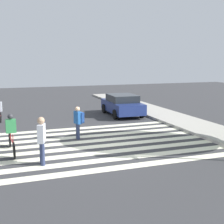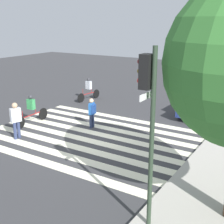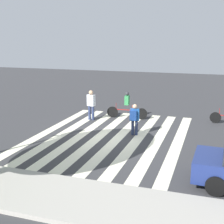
% 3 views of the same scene
% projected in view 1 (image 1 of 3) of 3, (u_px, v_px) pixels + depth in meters
% --- Properties ---
extents(ground_plane, '(60.00, 60.00, 0.00)m').
position_uv_depth(ground_plane, '(98.00, 143.00, 14.20)').
color(ground_plane, '#38383A').
extents(sidewalk_curb, '(36.00, 2.50, 0.14)m').
position_uv_depth(sidewalk_curb, '(212.00, 131.00, 16.28)').
color(sidewalk_curb, '#ADA89E').
rests_on(sidewalk_curb, ground_plane).
extents(crosswalk_stripes, '(7.14, 10.00, 0.01)m').
position_uv_depth(crosswalk_stripes, '(98.00, 143.00, 14.20)').
color(crosswalk_stripes, '#F2EDCC').
rests_on(crosswalk_stripes, ground_plane).
extents(pedestrian_adult_yellow_jacket, '(0.47, 0.44, 1.57)m').
position_uv_depth(pedestrian_adult_yellow_jacket, '(78.00, 120.00, 14.84)').
color(pedestrian_adult_yellow_jacket, navy).
rests_on(pedestrian_adult_yellow_jacket, ground_plane).
extents(pedestrian_adult_tall_backpack, '(0.53, 0.36, 1.77)m').
position_uv_depth(pedestrian_adult_tall_backpack, '(42.00, 138.00, 11.18)').
color(pedestrian_adult_tall_backpack, navy).
rests_on(pedestrian_adult_tall_backpack, ground_plane).
extents(cyclist_mid_street, '(2.47, 0.41, 1.62)m').
position_uv_depth(cyclist_mid_street, '(11.00, 132.00, 12.65)').
color(cyclist_mid_street, black).
rests_on(cyclist_mid_street, ground_plane).
extents(car_parked_dark_suv, '(4.07, 2.13, 1.41)m').
position_uv_depth(car_parked_dark_suv, '(122.00, 105.00, 21.13)').
color(car_parked_dark_suv, navy).
rests_on(car_parked_dark_suv, ground_plane).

